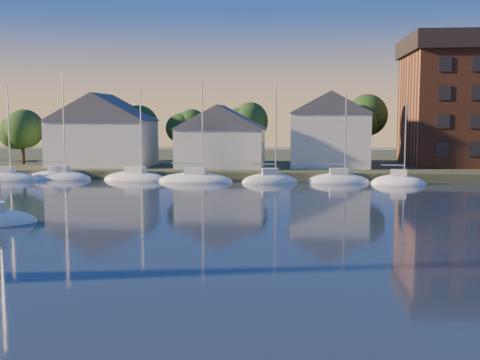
# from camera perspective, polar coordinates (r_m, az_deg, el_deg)

# --- Properties ---
(ground) EXTENTS (260.00, 260.00, 0.00)m
(ground) POSITION_cam_1_polar(r_m,az_deg,el_deg) (22.07, -4.63, -14.13)
(ground) COLOR black
(ground) RESTS_ON ground
(shoreline_land) EXTENTS (160.00, 50.00, 2.00)m
(shoreline_land) POSITION_cam_1_polar(r_m,az_deg,el_deg) (95.77, 3.08, 1.50)
(shoreline_land) COLOR #343C23
(shoreline_land) RESTS_ON ground
(wooden_dock) EXTENTS (120.00, 3.00, 1.00)m
(wooden_dock) POSITION_cam_1_polar(r_m,az_deg,el_deg) (72.89, 2.39, 0.07)
(wooden_dock) COLOR brown
(wooden_dock) RESTS_ON ground
(clubhouse_west) EXTENTS (13.65, 9.45, 9.64)m
(clubhouse_west) POSITION_cam_1_polar(r_m,az_deg,el_deg) (82.50, -12.88, 4.75)
(clubhouse_west) COLOR silver
(clubhouse_west) RESTS_ON shoreline_land
(clubhouse_centre) EXTENTS (11.55, 8.40, 8.08)m
(clubhouse_centre) POSITION_cam_1_polar(r_m,az_deg,el_deg) (78.04, -1.83, 4.24)
(clubhouse_centre) COLOR silver
(clubhouse_centre) RESTS_ON shoreline_land
(clubhouse_east) EXTENTS (10.50, 8.40, 9.80)m
(clubhouse_east) POSITION_cam_1_polar(r_m,az_deg,el_deg) (79.54, 8.45, 4.84)
(clubhouse_east) COLOR silver
(clubhouse_east) RESTS_ON shoreline_land
(tree_line) EXTENTS (93.40, 5.40, 8.90)m
(tree_line) POSITION_cam_1_polar(r_m,az_deg,el_deg) (83.42, 4.17, 5.75)
(tree_line) COLOR #372419
(tree_line) RESTS_ON shoreline_land
(moored_fleet) EXTENTS (63.50, 2.40, 12.05)m
(moored_fleet) POSITION_cam_1_polar(r_m,az_deg,el_deg) (71.53, -7.38, -0.01)
(moored_fleet) COLOR white
(moored_fleet) RESTS_ON ground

